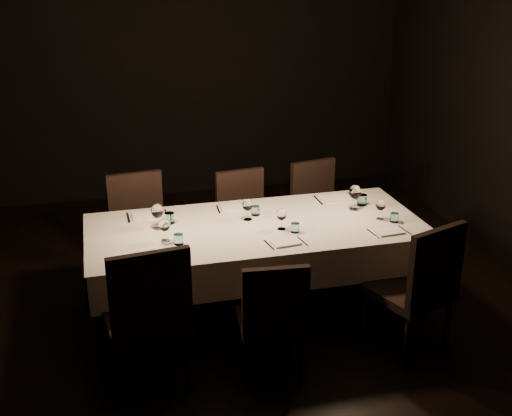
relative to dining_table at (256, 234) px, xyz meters
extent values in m
cube|color=black|center=(0.00, 0.00, -0.69)|extent=(5.00, 6.00, 0.01)
cube|color=black|center=(0.00, 3.00, 0.81)|extent=(5.00, 0.01, 3.00)
cube|color=black|center=(0.00, 0.00, 0.04)|extent=(2.40, 1.00, 0.04)
cylinder|color=black|center=(-1.12, -0.42, -0.33)|extent=(0.07, 0.07, 0.71)
cylinder|color=black|center=(-1.12, 0.42, -0.33)|extent=(0.07, 0.07, 0.71)
cylinder|color=black|center=(1.12, -0.42, -0.33)|extent=(0.07, 0.07, 0.71)
cylinder|color=black|center=(1.12, 0.42, -0.33)|extent=(0.07, 0.07, 0.71)
cube|color=beige|center=(0.00, 0.00, 0.07)|extent=(2.52, 1.12, 0.01)
cube|color=beige|center=(0.00, 0.55, -0.08)|extent=(2.52, 0.01, 0.28)
cube|color=beige|center=(0.00, -0.55, -0.08)|extent=(2.52, 0.01, 0.28)
cube|color=beige|center=(1.25, 0.00, -0.08)|extent=(0.01, 1.12, 0.28)
cube|color=beige|center=(-1.25, 0.00, -0.08)|extent=(0.01, 1.12, 0.28)
cylinder|color=black|center=(-0.73, -0.44, -0.47)|extent=(0.04, 0.04, 0.43)
cylinder|color=black|center=(-0.67, -0.85, -0.47)|extent=(0.04, 0.04, 0.43)
cylinder|color=black|center=(-1.14, -0.49, -0.47)|extent=(0.04, 0.04, 0.43)
cylinder|color=black|center=(-1.08, -0.91, -0.47)|extent=(0.04, 0.04, 0.43)
cube|color=black|center=(-0.91, -0.67, -0.22)|extent=(0.56, 0.56, 0.06)
cube|color=black|center=(-0.88, -0.89, 0.08)|extent=(0.50, 0.12, 0.54)
cube|color=white|center=(-0.74, -0.38, 0.08)|extent=(0.22, 0.15, 0.02)
cube|color=silver|center=(-0.88, -0.38, 0.08)|extent=(0.03, 0.19, 0.01)
cube|color=silver|center=(-0.61, -0.38, 0.08)|extent=(0.02, 0.19, 0.01)
cylinder|color=#BCE4F2|center=(-0.61, -0.20, 0.11)|extent=(0.07, 0.07, 0.07)
cylinder|color=white|center=(-0.70, -0.12, 0.08)|extent=(0.06, 0.06, 0.00)
cylinder|color=white|center=(-0.70, -0.12, 0.12)|extent=(0.01, 0.01, 0.08)
ellipsoid|color=white|center=(-0.70, -0.12, 0.20)|extent=(0.08, 0.08, 0.10)
cylinder|color=black|center=(0.08, -0.62, -0.50)|extent=(0.04, 0.04, 0.37)
cylinder|color=black|center=(0.05, -0.96, -0.50)|extent=(0.04, 0.04, 0.37)
cylinder|color=black|center=(-0.26, -0.59, -0.50)|extent=(0.04, 0.04, 0.37)
cylinder|color=black|center=(-0.29, -0.93, -0.50)|extent=(0.04, 0.04, 0.37)
cube|color=black|center=(-0.10, -0.78, -0.29)|extent=(0.46, 0.46, 0.06)
cube|color=black|center=(-0.12, -0.96, -0.04)|extent=(0.42, 0.09, 0.46)
cube|color=white|center=(0.12, -0.38, 0.08)|extent=(0.21, 0.15, 0.01)
cube|color=silver|center=(0.00, -0.38, 0.08)|extent=(0.04, 0.18, 0.01)
cube|color=silver|center=(0.24, -0.38, 0.08)|extent=(0.03, 0.18, 0.01)
cylinder|color=#BCE4F2|center=(0.24, -0.20, 0.11)|extent=(0.06, 0.06, 0.07)
cylinder|color=white|center=(0.16, -0.12, 0.08)|extent=(0.06, 0.06, 0.00)
cylinder|color=white|center=(0.16, -0.12, 0.12)|extent=(0.01, 0.01, 0.08)
ellipsoid|color=white|center=(0.16, -0.12, 0.19)|extent=(0.08, 0.08, 0.09)
cylinder|color=black|center=(1.04, -0.47, -0.48)|extent=(0.04, 0.04, 0.42)
cylinder|color=black|center=(1.18, -0.85, -0.48)|extent=(0.04, 0.04, 0.42)
cylinder|color=black|center=(0.66, -0.61, -0.48)|extent=(0.04, 0.04, 0.42)
cylinder|color=black|center=(0.80, -0.99, -0.48)|extent=(0.04, 0.04, 0.42)
cube|color=black|center=(0.92, -0.73, -0.23)|extent=(0.62, 0.62, 0.06)
cube|color=black|center=(0.99, -0.93, 0.06)|extent=(0.47, 0.21, 0.53)
cube|color=white|center=(0.91, -0.38, 0.08)|extent=(0.21, 0.14, 0.01)
cube|color=silver|center=(0.78, -0.38, 0.08)|extent=(0.03, 0.18, 0.01)
cube|color=silver|center=(1.04, -0.38, 0.08)|extent=(0.03, 0.18, 0.01)
cylinder|color=#BCE4F2|center=(1.04, -0.20, 0.11)|extent=(0.07, 0.07, 0.07)
cylinder|color=white|center=(0.95, -0.12, 0.08)|extent=(0.06, 0.06, 0.00)
cylinder|color=white|center=(0.95, -0.12, 0.12)|extent=(0.01, 0.01, 0.08)
ellipsoid|color=white|center=(0.95, -0.12, 0.19)|extent=(0.08, 0.08, 0.09)
cylinder|color=black|center=(-0.98, 0.47, -0.49)|extent=(0.04, 0.04, 0.40)
cylinder|color=black|center=(-1.02, 0.85, -0.49)|extent=(0.04, 0.04, 0.40)
cylinder|color=black|center=(-0.60, 0.51, -0.49)|extent=(0.04, 0.04, 0.40)
cylinder|color=black|center=(-0.64, 0.89, -0.49)|extent=(0.04, 0.04, 0.40)
cube|color=black|center=(-0.81, 0.68, -0.25)|extent=(0.51, 0.51, 0.06)
cube|color=black|center=(-0.83, 0.88, 0.03)|extent=(0.47, 0.10, 0.50)
cube|color=white|center=(-0.77, 0.38, 0.08)|extent=(0.24, 0.16, 0.02)
cube|color=silver|center=(-0.92, 0.38, 0.08)|extent=(0.02, 0.21, 0.01)
cube|color=silver|center=(-0.62, 0.38, 0.08)|extent=(0.02, 0.21, 0.01)
cylinder|color=#BCE4F2|center=(-0.62, 0.20, 0.12)|extent=(0.08, 0.08, 0.08)
cylinder|color=white|center=(-0.72, 0.12, 0.08)|extent=(0.07, 0.07, 0.00)
cylinder|color=white|center=(-0.72, 0.12, 0.12)|extent=(0.01, 0.01, 0.09)
ellipsoid|color=white|center=(-0.72, 0.12, 0.21)|extent=(0.09, 0.09, 0.11)
cylinder|color=black|center=(-0.05, 0.50, -0.50)|extent=(0.04, 0.04, 0.38)
cylinder|color=black|center=(-0.10, 0.86, -0.50)|extent=(0.04, 0.04, 0.38)
cylinder|color=black|center=(0.30, 0.55, -0.50)|extent=(0.04, 0.04, 0.38)
cylinder|color=black|center=(0.26, 0.90, -0.50)|extent=(0.04, 0.04, 0.38)
cube|color=black|center=(0.10, 0.70, -0.28)|extent=(0.49, 0.49, 0.06)
cube|color=black|center=(0.08, 0.89, -0.01)|extent=(0.44, 0.10, 0.48)
cube|color=white|center=(-0.08, 0.38, 0.08)|extent=(0.21, 0.14, 0.01)
cube|color=silver|center=(-0.21, 0.38, 0.08)|extent=(0.02, 0.19, 0.01)
cube|color=silver|center=(0.05, 0.38, 0.08)|extent=(0.02, 0.19, 0.01)
cylinder|color=#BCE4F2|center=(0.05, 0.20, 0.11)|extent=(0.07, 0.07, 0.07)
cylinder|color=white|center=(-0.04, 0.12, 0.08)|extent=(0.06, 0.06, 0.00)
cylinder|color=white|center=(-0.04, 0.12, 0.12)|extent=(0.01, 0.01, 0.08)
ellipsoid|color=white|center=(-0.04, 0.12, 0.20)|extent=(0.08, 0.08, 0.09)
cylinder|color=black|center=(0.69, 0.56, -0.49)|extent=(0.04, 0.04, 0.39)
cylinder|color=black|center=(0.61, 0.92, -0.49)|extent=(0.04, 0.04, 0.39)
cylinder|color=black|center=(1.04, 0.64, -0.49)|extent=(0.04, 0.04, 0.39)
cylinder|color=black|center=(0.97, 0.99, -0.49)|extent=(0.04, 0.04, 0.39)
cube|color=black|center=(0.83, 0.78, -0.27)|extent=(0.52, 0.52, 0.06)
cube|color=black|center=(0.79, 0.97, 0.00)|extent=(0.44, 0.14, 0.48)
cube|color=white|center=(0.79, 0.38, 0.08)|extent=(0.25, 0.16, 0.02)
cube|color=silver|center=(0.63, 0.38, 0.08)|extent=(0.02, 0.22, 0.01)
cube|color=silver|center=(0.94, 0.38, 0.08)|extent=(0.01, 0.22, 0.01)
cylinder|color=#BCE4F2|center=(0.94, 0.20, 0.12)|extent=(0.08, 0.08, 0.09)
cylinder|color=white|center=(0.84, 0.12, 0.08)|extent=(0.08, 0.08, 0.00)
cylinder|color=white|center=(0.84, 0.12, 0.13)|extent=(0.01, 0.01, 0.09)
ellipsoid|color=white|center=(0.84, 0.12, 0.22)|extent=(0.10, 0.10, 0.11)
camera|label=1|loc=(-1.11, -4.31, 1.93)|focal=45.00mm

